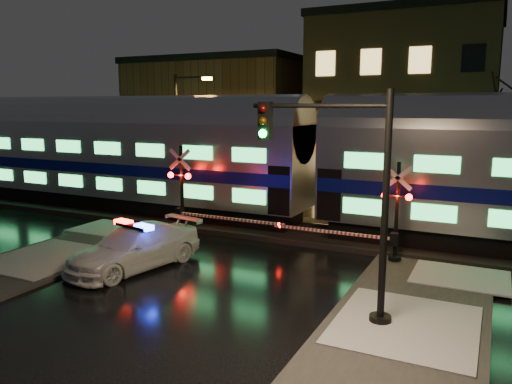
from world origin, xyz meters
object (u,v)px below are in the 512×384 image
(traffic_light, at_px, (348,202))
(crossing_signal_left, at_px, (188,200))
(streetlight, at_px, (180,129))
(police_car, at_px, (135,247))
(crossing_signal_right, at_px, (385,222))

(traffic_light, bearing_deg, crossing_signal_left, 141.27)
(crossing_signal_left, relative_size, streetlight, 0.76)
(police_car, bearing_deg, streetlight, 129.02)
(traffic_light, relative_size, streetlight, 0.82)
(crossing_signal_right, relative_size, crossing_signal_left, 0.94)
(police_car, xyz_separation_m, traffic_light, (7.91, -1.04, 2.49))
(streetlight, bearing_deg, crossing_signal_left, -53.81)
(crossing_signal_left, relative_size, traffic_light, 0.92)
(police_car, distance_m, streetlight, 12.93)
(crossing_signal_left, bearing_deg, streetlight, 126.19)
(crossing_signal_right, height_order, traffic_light, traffic_light)
(crossing_signal_left, height_order, streetlight, streetlight)
(crossing_signal_left, bearing_deg, crossing_signal_right, -0.04)
(crossing_signal_right, relative_size, traffic_light, 0.87)
(police_car, bearing_deg, crossing_signal_right, 41.81)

